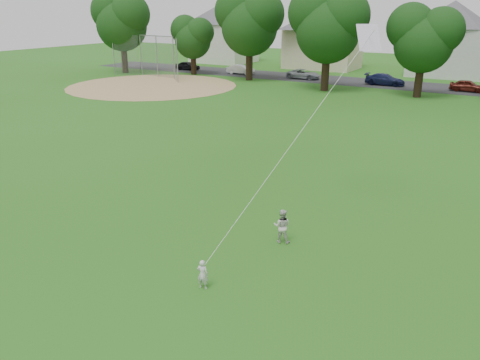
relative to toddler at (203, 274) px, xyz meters
The scene contains 10 objects.
ground 1.45m from the toddler, 117.57° to the left, with size 160.00×160.00×0.00m, color #265B14.
street 43.22m from the toddler, 90.84° to the left, with size 90.00×7.00×0.01m, color #2D2D30.
dirt_infield 39.54m from the toddler, 132.35° to the left, with size 18.00×18.00×0.02m, color #9E7F51.
toddler is the anchor object (origin of this frame).
older_boy 3.91m from the toddler, 78.86° to the left, with size 0.61×0.47×1.25m, color beige.
kite 5.34m from the toddler, 76.17° to the left, with size 1.61×4.66×10.43m.
baseball_backstop 46.46m from the toddler, 131.72° to the left, with size 10.80×3.14×4.76m.
tree_row 37.37m from the toddler, 90.77° to the left, with size 83.64×9.03×10.74m.
parked_cars 42.33m from the toddler, 94.24° to the left, with size 54.95×2.12×1.24m.
house_row 53.42m from the toddler, 90.96° to the left, with size 76.37×13.57×10.26m.
Camera 1 is at (7.61, -10.98, 7.83)m, focal length 35.00 mm.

